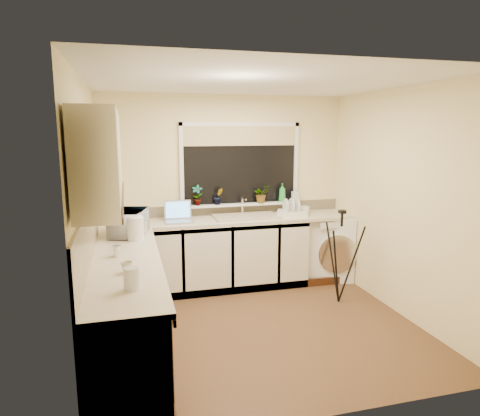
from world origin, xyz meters
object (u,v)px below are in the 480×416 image
object	(u,v)px
soap_bottle_clear	(295,194)
glass_jug	(131,279)
washing_machine	(327,246)
plant_d	(261,194)
plant_b	(218,196)
cup_left	(127,267)
tripod	(340,257)
steel_jar	(117,251)
soap_bottle_green	(282,192)
kettle	(135,229)
dish_rack	(293,213)
laptop	(178,216)
microwave	(129,223)
cup_back	(304,210)
plant_a	(197,195)

from	to	relation	value
soap_bottle_clear	glass_jug	bearing A→B (deg)	-132.39
washing_machine	plant_d	world-z (taller)	plant_d
plant_b	cup_left	xyz separation A→B (m)	(-1.17, -2.02, -0.21)
tripod	steel_jar	xyz separation A→B (m)	(-2.47, -0.53, 0.40)
tripod	plant_d	world-z (taller)	plant_d
plant_b	soap_bottle_green	distance (m)	0.88
soap_bottle_green	cup_left	size ratio (longest dim) A/B	2.64
kettle	soap_bottle_green	size ratio (longest dim) A/B	0.94
steel_jar	dish_rack	bearing A→B (deg)	31.26
laptop	plant_d	world-z (taller)	plant_d
tripod	glass_jug	xyz separation A→B (m)	(-2.36, -1.39, 0.43)
microwave	soap_bottle_green	xyz separation A→B (m)	(2.02, 0.80, 0.14)
kettle	glass_jug	xyz separation A→B (m)	(-0.06, -1.42, -0.03)
microwave	plant_b	size ratio (longest dim) A/B	2.28
microwave	soap_bottle_green	bearing A→B (deg)	-53.04
kettle	cup_back	world-z (taller)	kettle
glass_jug	microwave	bearing A→B (deg)	90.00
laptop	plant_b	size ratio (longest dim) A/B	1.58
soap_bottle_clear	cup_back	bearing A→B (deg)	-63.14
microwave	soap_bottle_green	world-z (taller)	soap_bottle_green
plant_d	microwave	bearing A→B (deg)	-155.66
kettle	cup_back	xyz separation A→B (m)	(2.21, 0.83, -0.06)
kettle	dish_rack	bearing A→B (deg)	20.74
washing_machine	kettle	size ratio (longest dim) A/B	3.81
laptop	plant_a	xyz separation A→B (m)	(0.27, 0.21, 0.22)
kettle	glass_jug	bearing A→B (deg)	-92.59
washing_machine	kettle	world-z (taller)	kettle
laptop	dish_rack	bearing A→B (deg)	0.11
glass_jug	kettle	bearing A→B (deg)	87.41
dish_rack	cup_left	size ratio (longest dim) A/B	4.32
dish_rack	microwave	distance (m)	2.15
glass_jug	microwave	distance (m)	1.63
tripod	soap_bottle_clear	distance (m)	1.19
dish_rack	tripod	xyz separation A→B (m)	(0.29, -0.79, -0.38)
tripod	steel_jar	bearing A→B (deg)	-150.94
laptop	plant_a	bearing A→B (deg)	38.69
plant_d	soap_bottle_green	bearing A→B (deg)	3.42
cup_back	glass_jug	bearing A→B (deg)	-135.26
plant_a	plant_b	world-z (taller)	plant_a
washing_machine	kettle	distance (m)	2.73
washing_machine	soap_bottle_green	xyz separation A→B (m)	(-0.59, 0.20, 0.74)
tripod	microwave	xyz separation A→B (m)	(-2.36, 0.24, 0.48)
tripod	plant_a	distance (m)	1.92
plant_a	cup_back	xyz separation A→B (m)	(1.41, -0.16, -0.23)
tripod	cup_back	bearing A→B (deg)	112.86
plant_a	cup_left	world-z (taller)	plant_a
tripod	cup_left	xyz separation A→B (m)	(-2.39, -1.01, 0.39)
soap_bottle_clear	steel_jar	bearing A→B (deg)	-146.06
tripod	plant_b	distance (m)	1.71
washing_machine	dish_rack	distance (m)	0.73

